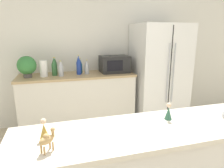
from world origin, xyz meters
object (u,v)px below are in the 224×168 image
(back_bottle_2, at_px, (79,65))
(refrigerator, at_px, (159,74))
(paper_towel_roll, at_px, (43,69))
(back_bottle_0, at_px, (54,67))
(back_bottle_3, at_px, (87,67))
(back_bottle_1, at_px, (55,66))
(camel_figurine, at_px, (47,139))
(wise_man_figurine_blue, at_px, (44,130))
(wise_man_figurine_crimson, at_px, (168,112))
(microwave, at_px, (114,64))
(back_bottle_4, at_px, (80,66))
(potted_plant, at_px, (27,66))
(back_bottle_5, at_px, (61,69))

(back_bottle_2, bearing_deg, refrigerator, -3.02)
(paper_towel_roll, relative_size, back_bottle_0, 0.86)
(refrigerator, height_order, back_bottle_3, refrigerator)
(back_bottle_1, relative_size, camel_figurine, 2.13)
(wise_man_figurine_blue, height_order, wise_man_figurine_crimson, same)
(back_bottle_1, bearing_deg, microwave, -4.47)
(wise_man_figurine_blue, relative_size, wise_man_figurine_crimson, 1.01)
(paper_towel_roll, bearing_deg, microwave, 3.19)
(back_bottle_2, bearing_deg, back_bottle_4, 69.71)
(back_bottle_4, bearing_deg, potted_plant, -172.59)
(camel_figurine, bearing_deg, back_bottle_5, 86.01)
(paper_towel_roll, bearing_deg, wise_man_figurine_blue, -87.50)
(paper_towel_roll, distance_m, wise_man_figurine_blue, 1.99)
(microwave, xyz_separation_m, wise_man_figurine_blue, (-1.07, -2.05, -0.08))
(back_bottle_1, bearing_deg, paper_towel_roll, -141.68)
(wise_man_figurine_crimson, bearing_deg, paper_towel_roll, 117.03)
(back_bottle_3, relative_size, camel_figurine, 1.80)
(wise_man_figurine_crimson, bearing_deg, refrigerator, 63.11)
(wise_man_figurine_crimson, bearing_deg, back_bottle_4, 101.36)
(potted_plant, distance_m, camel_figurine, 2.19)
(camel_figurine, xyz_separation_m, wise_man_figurine_blue, (-0.02, 0.16, -0.02))
(paper_towel_roll, height_order, back_bottle_0, back_bottle_0)
(potted_plant, relative_size, wise_man_figurine_crimson, 2.43)
(potted_plant, bearing_deg, microwave, 1.99)
(back_bottle_2, height_order, wise_man_figurine_crimson, back_bottle_2)
(microwave, bearing_deg, wise_man_figurine_crimson, -94.71)
(back_bottle_3, relative_size, back_bottle_4, 0.94)
(back_bottle_1, height_order, wise_man_figurine_blue, back_bottle_1)
(wise_man_figurine_blue, bearing_deg, paper_towel_roll, 92.50)
(camel_figurine, height_order, wise_man_figurine_blue, wise_man_figurine_blue)
(paper_towel_roll, bearing_deg, back_bottle_4, 11.92)
(back_bottle_0, distance_m, back_bottle_3, 0.51)
(back_bottle_2, bearing_deg, potted_plant, -178.85)
(back_bottle_0, bearing_deg, back_bottle_4, 9.90)
(back_bottle_1, distance_m, back_bottle_5, 0.20)
(potted_plant, xyz_separation_m, back_bottle_3, (0.91, 0.01, -0.07))
(microwave, xyz_separation_m, camel_figurine, (-1.05, -2.21, -0.06))
(refrigerator, bearing_deg, back_bottle_5, 179.82)
(back_bottle_4, bearing_deg, back_bottle_2, -110.29)
(wise_man_figurine_blue, bearing_deg, back_bottle_3, 73.73)
(microwave, height_order, back_bottle_5, microwave)
(potted_plant, xyz_separation_m, microwave, (1.39, 0.05, -0.04))
(back_bottle_5, bearing_deg, back_bottle_4, 26.51)
(microwave, relative_size, back_bottle_4, 1.92)
(refrigerator, distance_m, microwave, 0.83)
(potted_plant, height_order, back_bottle_0, potted_plant)
(back_bottle_2, relative_size, back_bottle_3, 1.34)
(back_bottle_2, distance_m, wise_man_figurine_blue, 2.07)
(back_bottle_0, relative_size, back_bottle_1, 1.05)
(back_bottle_0, height_order, back_bottle_1, back_bottle_0)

